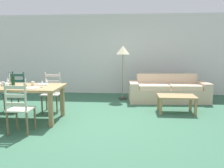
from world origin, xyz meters
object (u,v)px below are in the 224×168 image
at_px(wine_glass_far_right, 46,80).
at_px(standing_lamp, 123,53).
at_px(dining_chair_far_right, 52,92).
at_px(coffee_cup_primary, 33,84).
at_px(couch, 168,91).
at_px(dining_chair_near_right, 19,108).
at_px(wine_bottle, 13,81).
at_px(dining_chair_far_left, 15,91).
at_px(wine_glass_near_right, 42,82).
at_px(wine_glass_far_left, 8,80).
at_px(dining_table, 18,90).
at_px(coffee_table, 176,98).
at_px(coffee_cup_secondary, 3,84).

height_order(wine_glass_far_right, standing_lamp, standing_lamp).
distance_m(dining_chair_far_right, coffee_cup_primary, 0.74).
bearing_deg(couch, dining_chair_near_right, -136.95).
bearing_deg(standing_lamp, wine_bottle, -133.64).
relative_size(dining_chair_near_right, dining_chair_far_left, 1.00).
bearing_deg(wine_glass_near_right, wine_glass_far_left, 163.76).
distance_m(dining_chair_far_left, wine_glass_far_left, 0.76).
distance_m(dining_chair_near_right, coffee_cup_primary, 0.93).
bearing_deg(couch, standing_lamp, 172.18).
height_order(dining_chair_far_right, couch, dining_chair_far_right).
xyz_separation_m(wine_glass_near_right, wine_glass_far_left, (-0.89, 0.26, 0.00)).
height_order(dining_table, dining_chair_near_right, dining_chair_near_right).
xyz_separation_m(coffee_table, standing_lamp, (-1.36, 1.40, 1.06)).
xyz_separation_m(dining_table, wine_glass_far_right, (0.58, 0.15, 0.20)).
xyz_separation_m(couch, coffee_table, (0.02, -1.22, 0.06)).
height_order(dining_chair_far_left, coffee_cup_primary, dining_chair_far_left).
height_order(wine_glass_near_right, wine_glass_far_right, same).
distance_m(dining_table, couch, 4.11).
xyz_separation_m(dining_table, couch, (3.51, 2.11, -0.37)).
xyz_separation_m(dining_chair_far_right, coffee_cup_primary, (-0.18, -0.64, 0.32)).
distance_m(dining_chair_far_left, couch, 4.22).
bearing_deg(coffee_cup_secondary, wine_glass_near_right, -7.52).
distance_m(dining_table, dining_chair_near_right, 0.91).
height_order(dining_chair_near_right, coffee_cup_secondary, dining_chair_near_right).
relative_size(wine_bottle, wine_glass_near_right, 1.96).
xyz_separation_m(wine_glass_near_right, coffee_cup_primary, (-0.29, 0.21, -0.07)).
bearing_deg(dining_chair_far_left, coffee_cup_primary, -41.08).
bearing_deg(couch, coffee_cup_secondary, -151.24).
height_order(dining_chair_near_right, coffee_cup_primary, dining_chair_near_right).
bearing_deg(coffee_cup_primary, dining_chair_far_right, 74.56).
bearing_deg(couch, dining_table, -149.04).
distance_m(dining_chair_far_right, standing_lamp, 2.48).
distance_m(wine_bottle, wine_glass_near_right, 0.66).
xyz_separation_m(wine_glass_far_right, coffee_cup_secondary, (-0.91, -0.15, -0.07)).
bearing_deg(dining_chair_near_right, dining_chair_far_right, 87.84).
height_order(coffee_cup_primary, coffee_table, coffee_cup_primary).
xyz_separation_m(coffee_cup_primary, standing_lamp, (1.87, 2.20, 0.62)).
bearing_deg(dining_table, coffee_table, 14.18).
height_order(dining_chair_far_left, coffee_table, dining_chair_far_left).
xyz_separation_m(coffee_cup_primary, coffee_table, (3.23, 0.80, -0.44)).
relative_size(coffee_cup_primary, coffee_table, 0.10).
bearing_deg(wine_glass_far_right, dining_chair_far_right, 99.87).
bearing_deg(standing_lamp, dining_table, -133.40).
relative_size(coffee_table, standing_lamp, 0.55).
relative_size(dining_chair_near_right, wine_glass_far_left, 5.96).
height_order(wine_glass_far_left, coffee_cup_primary, wine_glass_far_left).
relative_size(wine_glass_far_right, coffee_cup_secondary, 1.79).
distance_m(dining_table, wine_glass_near_right, 0.63).
relative_size(dining_chair_far_left, wine_bottle, 3.04).
bearing_deg(coffee_cup_secondary, standing_lamp, 42.56).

